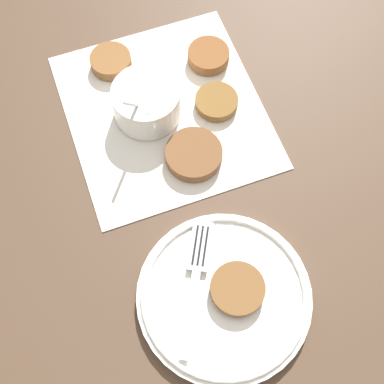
{
  "coord_description": "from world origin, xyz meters",
  "views": [
    {
      "loc": [
        0.49,
        -0.09,
        0.73
      ],
      "look_at": [
        0.19,
        -0.01,
        0.02
      ],
      "focal_mm": 50.0,
      "sensor_mm": 36.0,
      "label": 1
    }
  ],
  "objects": [
    {
      "name": "fritter_on_plate",
      "position": [
        0.34,
        0.01,
        0.03
      ],
      "size": [
        0.07,
        0.07,
        0.01
      ],
      "color": "brown",
      "rests_on": "serving_plate"
    },
    {
      "name": "fritter_1",
      "position": [
        0.04,
        0.07,
        0.01
      ],
      "size": [
        0.07,
        0.07,
        0.01
      ],
      "color": "brown",
      "rests_on": "napkin"
    },
    {
      "name": "fork",
      "position": [
        0.31,
        -0.04,
        0.02
      ],
      "size": [
        0.18,
        0.09,
        0.0
      ],
      "color": "silver",
      "rests_on": "serving_plate"
    },
    {
      "name": "napkin",
      "position": [
        0.03,
        -0.02,
        0.0
      ],
      "size": [
        0.36,
        0.33,
        0.0
      ],
      "color": "white",
      "rests_on": "ground_plane"
    },
    {
      "name": "fritter_3",
      "position": [
        0.12,
        0.01,
        0.01
      ],
      "size": [
        0.09,
        0.09,
        0.02
      ],
      "color": "brown",
      "rests_on": "napkin"
    },
    {
      "name": "ground_plane",
      "position": [
        0.0,
        0.0,
        0.0
      ],
      "size": [
        4.0,
        4.0,
        0.0
      ],
      "primitive_type": "plane",
      "color": "#4C3828"
    },
    {
      "name": "fritter_0",
      "position": [
        -0.08,
        -0.08,
        0.01
      ],
      "size": [
        0.07,
        0.07,
        0.02
      ],
      "color": "brown",
      "rests_on": "napkin"
    },
    {
      "name": "sauce_bowl",
      "position": [
        0.03,
        -0.04,
        0.03
      ],
      "size": [
        0.11,
        0.11,
        0.11
      ],
      "color": "white",
      "rests_on": "napkin"
    },
    {
      "name": "fritter_2",
      "position": [
        -0.05,
        0.08,
        0.01
      ],
      "size": [
        0.07,
        0.07,
        0.02
      ],
      "color": "brown",
      "rests_on": "napkin"
    },
    {
      "name": "serving_plate",
      "position": [
        0.34,
        -0.01,
        0.01
      ],
      "size": [
        0.24,
        0.24,
        0.02
      ],
      "color": "white",
      "rests_on": "ground_plane"
    }
  ]
}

